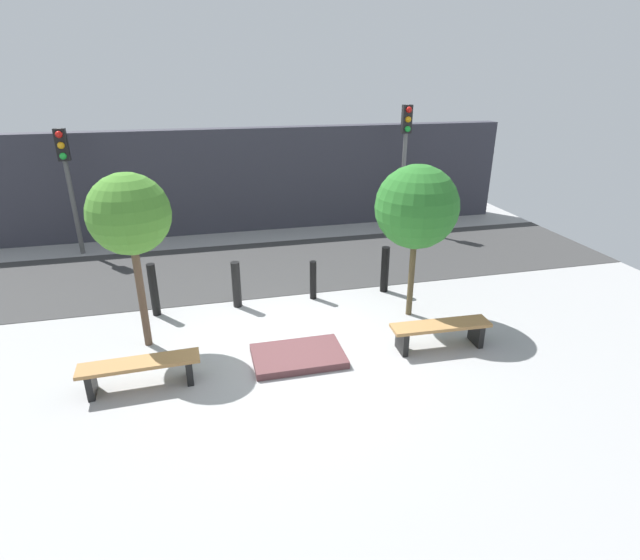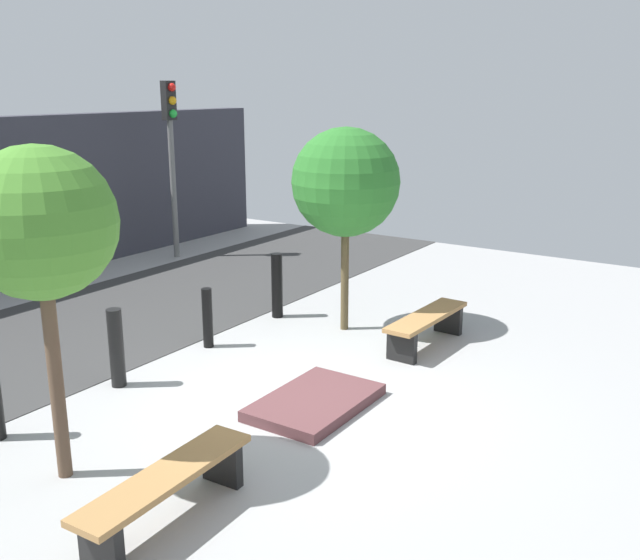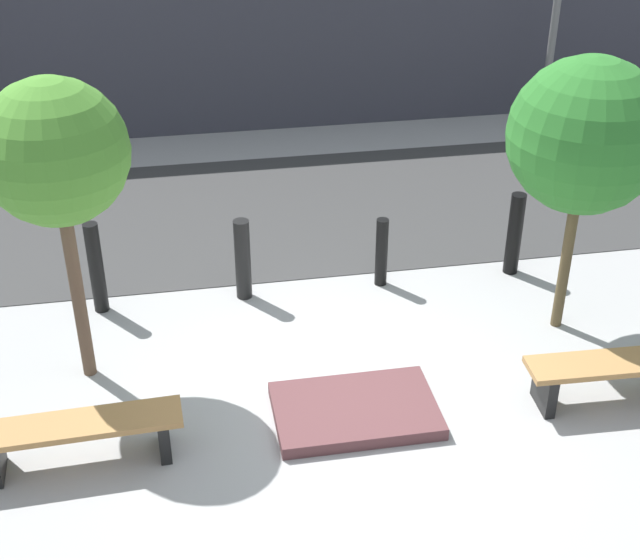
% 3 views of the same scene
% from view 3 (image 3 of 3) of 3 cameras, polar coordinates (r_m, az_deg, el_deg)
% --- Properties ---
extents(ground_plane, '(18.00, 18.00, 0.00)m').
position_cam_3_polar(ground_plane, '(8.74, 2.00, -7.89)').
color(ground_plane, '#989898').
extents(road_strip, '(18.00, 3.74, 0.01)m').
position_cam_3_polar(road_strip, '(12.30, -2.12, 4.45)').
color(road_strip, '#353535').
rests_on(road_strip, ground).
extents(building_facade, '(16.20, 0.50, 3.02)m').
position_cam_3_polar(building_facade, '(14.89, -4.18, 15.33)').
color(building_facade, '#33333D').
rests_on(building_facade, ground).
extents(bench_left, '(1.82, 0.47, 0.46)m').
position_cam_3_polar(bench_left, '(8.16, -15.16, -9.46)').
color(bench_left, black).
rests_on(bench_left, ground).
extents(bench_right, '(1.78, 0.48, 0.47)m').
position_cam_3_polar(bench_right, '(9.03, 18.46, -5.59)').
color(bench_right, black).
rests_on(bench_right, ground).
extents(planter_bed, '(1.54, 1.00, 0.13)m').
position_cam_3_polar(planter_bed, '(8.55, 2.27, -8.34)').
color(planter_bed, brown).
rests_on(planter_bed, ground).
extents(tree_behind_left_bench, '(1.34, 1.34, 3.08)m').
position_cam_3_polar(tree_behind_left_bench, '(8.27, -16.61, 7.73)').
color(tree_behind_left_bench, brown).
rests_on(tree_behind_left_bench, ground).
extents(tree_behind_right_bench, '(1.57, 1.57, 3.00)m').
position_cam_3_polar(tree_behind_right_bench, '(9.20, 16.66, 8.81)').
color(tree_behind_right_bench, brown).
rests_on(tree_behind_right_bench, ground).
extents(bollard_far_left, '(0.16, 0.16, 1.09)m').
position_cam_3_polar(bollard_far_left, '(10.13, -14.13, 0.75)').
color(bollard_far_left, black).
rests_on(bollard_far_left, ground).
extents(bollard_left, '(0.18, 0.18, 0.98)m').
position_cam_3_polar(bollard_left, '(10.14, -4.97, 1.32)').
color(bollard_left, black).
rests_on(bollard_left, ground).
extents(bollard_center, '(0.14, 0.14, 0.85)m').
position_cam_3_polar(bollard_center, '(10.41, 3.96, 1.79)').
color(bollard_center, black).
rests_on(bollard_center, ground).
extents(bollard_right, '(0.18, 0.18, 1.03)m').
position_cam_3_polar(bollard_right, '(10.84, 12.34, 2.90)').
color(bollard_right, black).
rests_on(bollard_right, ground).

